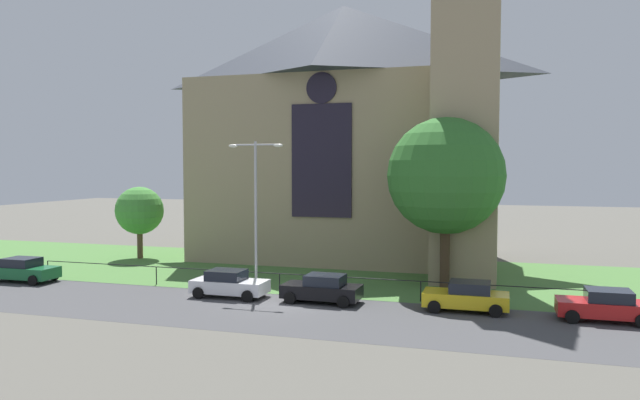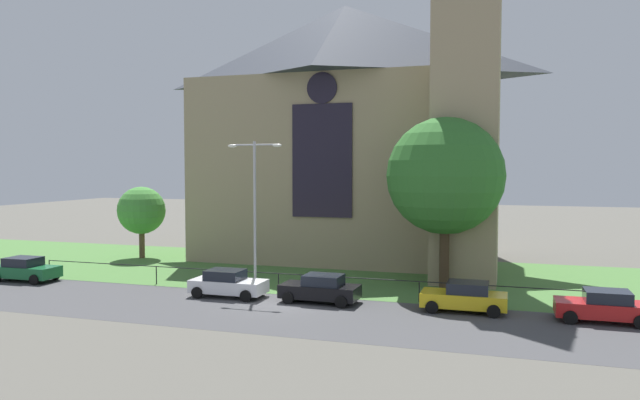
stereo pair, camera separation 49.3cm
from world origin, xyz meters
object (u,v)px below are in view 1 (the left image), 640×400
Objects in this scene: church_building at (351,129)px; parked_car_green at (24,270)px; tree_right_near at (446,176)px; parked_car_red at (605,306)px; parked_car_white at (229,284)px; parked_car_yellow at (467,297)px; tree_left_far at (139,211)px; streetlamp_near at (256,197)px; parked_car_black at (322,289)px.

church_building is 6.17× the size of parked_car_green.
parked_car_red is (7.93, -5.60, -5.98)m from tree_right_near.
parked_car_green and parked_car_white have the same top height.
tree_left_far is at bearing -22.23° from parked_car_yellow.
church_building is 14.90m from streetlamp_near.
tree_left_far is 28.12m from parked_car_yellow.
streetlamp_near is (-10.45, -4.04, -1.21)m from tree_right_near.
parked_car_black is at bearing -136.06° from tree_right_near.
tree_right_near is 26.98m from parked_car_green.
church_building is at bearing -57.39° from parked_car_yellow.
church_building is at bearing 41.04° from parked_car_green.
parked_car_white and parked_car_red have the same top height.
parked_car_yellow is at bearing -0.30° from parked_car_green.
parked_car_white is 5.40m from parked_car_black.
tree_left_far is 0.65× the size of streetlamp_near.
church_building is 6.16× the size of parked_car_red.
tree_left_far is at bearing 139.86° from parked_car_white.
tree_left_far reaches higher than parked_car_yellow.
tree_right_near is at bearing 11.70° from parked_car_green.
streetlamp_near is at bearing -98.93° from church_building.
streetlamp_near is at bearing 5.16° from parked_car_green.
parked_car_yellow is 6.34m from parked_car_red.
streetlamp_near is 6.79m from parked_car_black.
tree_left_far is at bearing -19.00° from parked_car_red.
parked_car_green and parked_car_yellow have the same top height.
streetlamp_near reaches higher than tree_left_far.
church_building is 6.19× the size of parked_car_white.
parked_car_white is at bearing -1.82° from parked_car_green.
streetlamp_near is 2.08× the size of parked_car_yellow.
church_building is 18.70m from parked_car_white.
parked_car_yellow is (12.90, 0.42, 0.00)m from parked_car_white.
tree_left_far is at bearing -29.07° from parked_car_black.
parked_car_white is at bearing -152.50° from tree_right_near.
church_building reaches higher than parked_car_yellow.
parked_car_black is (4.53, -1.66, -4.77)m from streetlamp_near.
parked_car_black is at bearing -0.92° from parked_car_green.
tree_right_near reaches higher than parked_car_green.
streetlamp_near is 2.07× the size of parked_car_red.
parked_car_black is at bearing -81.47° from church_building.
parked_car_black is 13.85m from parked_car_red.
parked_car_yellow is at bearing -57.35° from church_building.
parked_car_white is (-3.05, -15.79, -9.53)m from church_building.
tree_right_near is 14.08m from parked_car_white.
parked_car_yellow is (7.51, 0.24, 0.00)m from parked_car_black.
parked_car_green is 19.80m from parked_car_black.
streetlamp_near is at bearing -18.72° from parked_car_black.
parked_car_black and parked_car_red have the same top height.
church_building is at bearing 81.07° from streetlamp_near.
tree_right_near is (8.26, -9.91, -3.55)m from church_building.
parked_car_green is (-25.71, -5.55, -5.98)m from tree_right_near.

